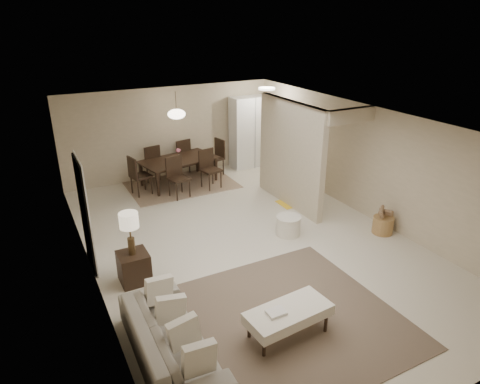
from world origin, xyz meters
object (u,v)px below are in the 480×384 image
wicker_basket (383,225)px  pantry_cabinet (251,132)px  side_table (134,267)px  dining_table (180,172)px  sofa (171,341)px  round_pouf (288,226)px  ottoman_bench (288,314)px

wicker_basket → pantry_cabinet: bearing=94.0°
side_table → dining_table: bearing=59.9°
side_table → sofa: bearing=-91.4°
pantry_cabinet → dining_table: size_ratio=1.05×
side_table → round_pouf: bearing=3.4°
wicker_basket → side_table: bearing=172.4°
sofa → round_pouf: sofa is taller
pantry_cabinet → sofa: size_ratio=0.93×
ottoman_bench → side_table: (-1.60, 2.36, -0.09)m
pantry_cabinet → wicker_basket: size_ratio=4.91×
pantry_cabinet → sofa: bearing=-126.4°
sofa → side_table: size_ratio=4.12×
ottoman_bench → round_pouf: 3.08m
side_table → dining_table: dining_table is taller
wicker_basket → ottoman_bench: bearing=-154.4°
round_pouf → side_table: bearing=-176.6°
side_table → wicker_basket: bearing=-7.6°
ottoman_bench → dining_table: bearing=79.1°
ottoman_bench → side_table: 2.85m
side_table → pantry_cabinet: bearing=43.1°
ottoman_bench → round_pouf: size_ratio=2.47×
sofa → wicker_basket: bearing=-74.1°
round_pouf → dining_table: (-0.99, 3.80, 0.15)m
side_table → round_pouf: 3.31m
ottoman_bench → side_table: size_ratio=2.36×
pantry_cabinet → ottoman_bench: bearing=-114.9°
sofa → round_pouf: size_ratio=4.32×
sofa → wicker_basket: 5.34m
pantry_cabinet → round_pouf: size_ratio=4.02×
ottoman_bench → side_table: bearing=119.6°
pantry_cabinet → side_table: size_ratio=3.84×
sofa → side_table: sofa is taller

